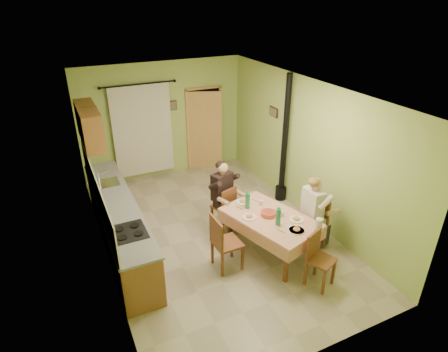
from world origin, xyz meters
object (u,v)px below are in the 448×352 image
man_right (314,205)px  chair_left (226,252)px  man_far (223,188)px  stove_flue (283,157)px  chair_right (311,232)px  dining_table (269,235)px  chair_near (319,269)px  chair_far (224,215)px

man_right → chair_left: bearing=85.1°
chair_left → man_right: 1.75m
man_far → stove_flue: 1.73m
chair_left → stove_flue: (2.11, 1.56, 0.73)m
man_far → man_right: (1.19, -1.22, 0.00)m
chair_right → stove_flue: stove_flue is taller
chair_right → stove_flue: (0.46, 1.70, 0.73)m
dining_table → chair_right: 0.83m
chair_left → man_far: bearing=155.4°
chair_near → man_far: (-0.69, 2.10, 0.59)m
chair_right → man_far: size_ratio=0.70×
dining_table → chair_left: (-0.85, -0.02, -0.09)m
man_far → man_right: 1.70m
chair_near → man_right: size_ratio=0.67×
chair_near → chair_far: bearing=-94.6°
chair_right → stove_flue: bearing=-15.3°
dining_table → chair_left: 0.85m
chair_far → chair_left: 1.17m
chair_near → man_far: size_ratio=0.67×
chair_far → chair_right: chair_right is taller
chair_left → stove_flue: size_ratio=0.36×
man_right → stove_flue: size_ratio=0.50×
chair_far → chair_right: 1.70m
dining_table → stove_flue: size_ratio=0.66×
chair_near → man_right: man_right is taller
chair_near → dining_table: bearing=-96.5°
chair_near → stove_flue: size_ratio=0.33×
man_right → dining_table: bearing=79.1°
dining_table → man_right: (0.80, -0.15, 0.50)m
chair_far → dining_table: bearing=-87.9°
chair_near → chair_left: bearing=-64.1°
dining_table → chair_far: 1.13m
chair_far → chair_left: (-0.46, -1.08, 0.00)m
chair_left → man_far: (0.46, 1.09, 0.59)m
dining_table → chair_near: size_ratio=1.99×
chair_far → chair_right: bearing=-63.3°
chair_near → man_right: 1.17m
dining_table → chair_far: size_ratio=2.01×
chair_far → chair_right: size_ratio=0.95×
dining_table → man_far: man_far is taller
man_far → chair_right: bearing=-63.5°
chair_far → man_far: size_ratio=0.66×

